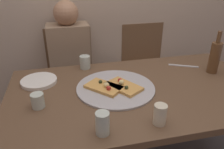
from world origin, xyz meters
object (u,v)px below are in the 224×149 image
(pizza_slice_extra, at_px, (123,86))
(chair_left, at_px, (71,70))
(short_glass, at_px, (103,123))
(dining_table, at_px, (138,99))
(pizza_slice_last, at_px, (104,87))
(chair_right, at_px, (144,63))
(plate_stack, at_px, (39,81))
(guest_in_sweater, at_px, (71,64))
(pizza_tray, at_px, (116,88))
(tumbler_near, at_px, (38,101))
(wine_glass, at_px, (160,115))
(tumbler_far, at_px, (85,62))
(table_knife, at_px, (183,66))
(wine_bottle, at_px, (215,57))

(pizza_slice_extra, relative_size, chair_left, 0.28)
(chair_left, bearing_deg, pizza_slice_extra, 108.96)
(pizza_slice_extra, distance_m, short_glass, 0.42)
(dining_table, relative_size, pizza_slice_last, 6.44)
(pizza_slice_last, relative_size, chair_right, 0.28)
(plate_stack, bearing_deg, short_glass, -61.33)
(dining_table, distance_m, plate_stack, 0.66)
(pizza_slice_extra, bearing_deg, guest_in_sweater, 112.75)
(pizza_slice_last, xyz_separation_m, short_glass, (-0.08, -0.38, 0.03))
(pizza_tray, relative_size, pizza_slice_extra, 1.92)
(dining_table, xyz_separation_m, tumbler_near, (-0.60, -0.07, 0.11))
(pizza_tray, distance_m, wine_glass, 0.40)
(chair_left, bearing_deg, tumbler_far, 101.60)
(pizza_slice_last, bearing_deg, dining_table, -7.87)
(pizza_slice_extra, distance_m, wine_glass, 0.37)
(tumbler_near, xyz_separation_m, table_knife, (1.04, 0.31, -0.04))
(chair_left, bearing_deg, plate_stack, 69.97)
(pizza_slice_extra, distance_m, table_knife, 0.59)
(plate_stack, bearing_deg, dining_table, -20.13)
(pizza_tray, relative_size, guest_in_sweater, 0.42)
(pizza_slice_extra, bearing_deg, wine_bottle, 7.76)
(table_knife, relative_size, guest_in_sweater, 0.19)
(dining_table, height_order, pizza_tray, pizza_tray)
(chair_right, xyz_separation_m, guest_in_sweater, (-0.76, -0.15, 0.13))
(dining_table, distance_m, wine_glass, 0.37)
(tumbler_far, bearing_deg, plate_stack, -153.58)
(pizza_slice_last, relative_size, tumbler_near, 3.07)
(short_glass, distance_m, table_knife, 0.96)
(tumbler_far, xyz_separation_m, chair_left, (-0.10, 0.47, -0.26))
(short_glass, xyz_separation_m, table_knife, (0.74, 0.60, -0.05))
(chair_right, bearing_deg, pizza_slice_extra, 60.74)
(wine_bottle, distance_m, chair_left, 1.27)
(pizza_slice_last, bearing_deg, pizza_tray, 3.22)
(chair_left, height_order, chair_right, same)
(tumbler_near, relative_size, table_knife, 0.37)
(wine_bottle, xyz_separation_m, tumbler_near, (-1.19, -0.17, -0.08))
(tumbler_far, xyz_separation_m, plate_stack, (-0.32, -0.16, -0.04))
(wine_glass, bearing_deg, tumbler_far, 110.48)
(pizza_tray, distance_m, chair_right, 0.99)
(wine_bottle, distance_m, tumbler_near, 1.20)
(dining_table, bearing_deg, wine_glass, -92.34)
(pizza_tray, relative_size, tumbler_far, 5.09)
(plate_stack, bearing_deg, pizza_tray, -21.96)
(pizza_tray, distance_m, short_glass, 0.42)
(chair_right, distance_m, guest_in_sweater, 0.78)
(pizza_slice_last, height_order, tumbler_far, tumbler_far)
(wine_bottle, xyz_separation_m, chair_left, (-0.98, 0.74, -0.33))
(pizza_tray, distance_m, tumbler_near, 0.47)
(short_glass, bearing_deg, guest_in_sweater, 94.70)
(dining_table, distance_m, chair_left, 0.94)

